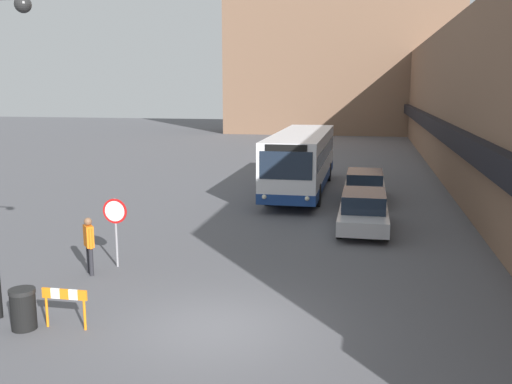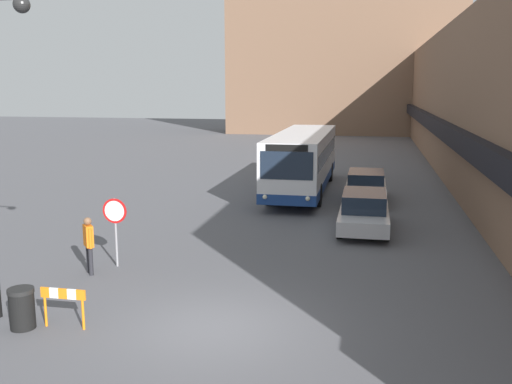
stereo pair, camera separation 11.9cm
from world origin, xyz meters
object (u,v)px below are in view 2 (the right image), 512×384
(stop_sign, at_px, (115,218))
(pedestrian, at_px, (89,240))
(city_bus, at_px, (303,159))
(construction_barricade, at_px, (63,300))
(parked_car_front, at_px, (364,211))
(parked_car_middle, at_px, (366,186))
(trash_bin, at_px, (22,308))

(stop_sign, relative_size, pedestrian, 1.25)
(city_bus, height_order, construction_barricade, city_bus)
(parked_car_front, height_order, parked_car_middle, parked_car_front)
(parked_car_front, height_order, stop_sign, stop_sign)
(parked_car_front, height_order, construction_barricade, parked_car_front)
(pedestrian, bearing_deg, construction_barricade, -21.18)
(parked_car_middle, relative_size, pedestrian, 2.77)
(city_bus, bearing_deg, pedestrian, -107.51)
(pedestrian, xyz_separation_m, trash_bin, (0.33, -3.84, -0.54))
(trash_bin, distance_m, construction_barricade, 0.96)
(parked_car_middle, relative_size, trash_bin, 4.96)
(city_bus, distance_m, stop_sign, 14.21)
(city_bus, relative_size, parked_car_front, 2.56)
(parked_car_middle, distance_m, stop_sign, 13.93)
(construction_barricade, bearing_deg, trash_bin, -167.01)
(parked_car_front, xyz_separation_m, construction_barricade, (-6.55, -10.53, -0.07))
(trash_bin, bearing_deg, parked_car_front, 55.18)
(parked_car_front, relative_size, construction_barricade, 4.20)
(trash_bin, bearing_deg, pedestrian, 94.94)
(city_bus, distance_m, parked_car_middle, 3.84)
(stop_sign, height_order, trash_bin, stop_sign)
(parked_car_middle, height_order, stop_sign, stop_sign)
(parked_car_front, distance_m, pedestrian, 10.42)
(parked_car_middle, bearing_deg, city_bus, 151.21)
(pedestrian, height_order, construction_barricade, pedestrian)
(trash_bin, height_order, construction_barricade, trash_bin)
(parked_car_middle, relative_size, construction_barricade, 4.28)
(parked_car_middle, bearing_deg, construction_barricade, -111.95)
(city_bus, bearing_deg, construction_barricade, -100.35)
(parked_car_middle, bearing_deg, stop_sign, -121.80)
(stop_sign, distance_m, trash_bin, 4.76)
(pedestrian, xyz_separation_m, construction_barricade, (1.25, -3.63, -0.35))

